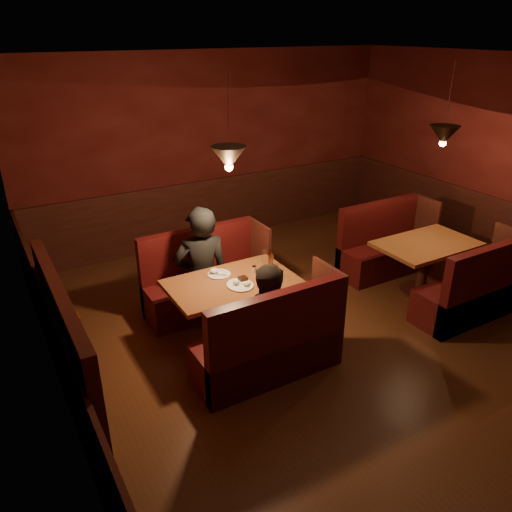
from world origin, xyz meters
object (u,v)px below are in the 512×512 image
second_table (425,256)px  second_bench_near (473,294)px  main_bench_far (205,284)px  main_table (233,294)px  diner_b (273,303)px  main_bench_near (272,348)px  second_bench_far (383,250)px  diner_a (201,251)px

second_table → second_bench_near: 0.78m
main_bench_far → second_table: bearing=-22.1°
main_table → diner_b: (0.11, -0.64, 0.18)m
main_bench_near → second_bench_far: bearing=25.2°
main_bench_near → second_bench_near: size_ratio=1.07×
second_bench_near → main_table: bearing=158.6°
main_table → main_bench_far: bearing=88.9°
main_table → main_bench_far: (0.01, 0.77, -0.24)m
second_bench_far → diner_b: bearing=-156.5°
main_table → diner_a: (-0.12, 0.55, 0.32)m
main_table → diner_b: diner_b is taller
second_table → main_bench_far: bearing=157.9°
main_bench_far → second_table: size_ratio=1.19×
main_table → second_table: size_ratio=1.08×
main_bench_far → second_table: main_bench_far is taller
diner_a → second_table: bearing=174.6°
main_bench_far → diner_b: 1.47m
second_table → second_bench_far: second_bench_far is taller
main_table → diner_a: 0.64m
main_bench_near → second_bench_near: bearing=-5.8°
second_bench_near → second_bench_far: bearing=90.0°
second_bench_far → diner_a: bearing=178.4°
main_bench_near → second_table: (2.60, 0.49, 0.20)m
second_bench_far → main_bench_far: bearing=173.4°
main_bench_near → second_bench_far: main_bench_near is taller
main_table → second_bench_near: 2.85m
main_bench_far → diner_a: 0.61m
diner_b → second_table: bearing=21.0°
main_table → second_table: 2.63m
diner_a → diner_b: bearing=112.2°
main_bench_near → diner_a: bearing=95.7°
main_table → second_bench_far: bearing=10.0°
main_table → second_bench_near: second_bench_near is taller
second_table → second_bench_far: (0.03, 0.75, -0.21)m
main_bench_far → main_bench_near: same height
second_table → second_bench_near: second_bench_near is taller
main_table → main_bench_near: bearing=-88.9°
main_bench_far → diner_b: size_ratio=1.01×
main_bench_near → second_table: main_bench_near is taller
second_bench_near → diner_a: diner_a is taller
second_bench_near → second_table: bearing=92.2°
main_bench_near → second_bench_far: 2.91m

